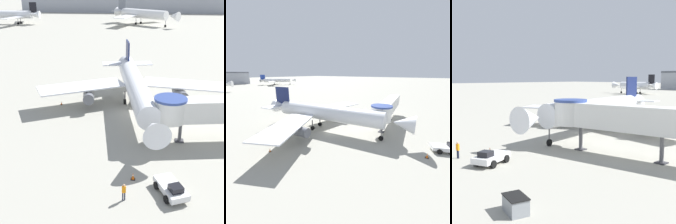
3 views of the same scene
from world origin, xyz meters
TOP-DOWN VIEW (x-y plane):
  - ground_plane at (0.00, 0.00)m, footprint 800.00×800.00m
  - main_airplane at (0.31, 2.10)m, footprint 31.68×32.17m
  - jet_bridge at (12.05, -7.58)m, footprint 21.13×6.48m
  - pushback_tug_white at (4.78, -19.73)m, footprint 3.46×4.54m
  - service_container_gray at (15.94, -24.37)m, footprint 2.22×1.70m
  - traffic_cone_port_wing at (-12.06, 2.45)m, footprint 0.35×0.35m
  - traffic_cone_near_nose at (0.97, -17.65)m, footprint 0.48×0.48m
  - ground_crew_marshaller at (0.26, -21.13)m, footprint 0.40×0.30m
  - background_jet_black_tail at (-61.30, 103.94)m, footprint 26.50×28.85m

SIDE VIEW (x-z plane):
  - ground_plane at x=0.00m, z-range 0.00..0.00m
  - traffic_cone_port_wing at x=-12.06m, z-range -0.02..0.58m
  - traffic_cone_near_nose at x=0.97m, z-range -0.02..0.77m
  - service_container_gray at x=15.94m, z-range 0.00..1.16m
  - pushback_tug_white at x=4.78m, z-range -0.05..1.49m
  - ground_crew_marshaller at x=0.26m, z-range 0.14..1.97m
  - main_airplane at x=0.31m, z-range -0.66..8.16m
  - jet_bridge at x=12.05m, z-range 1.34..7.38m
  - background_jet_black_tail at x=-61.30m, z-range -0.60..9.46m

